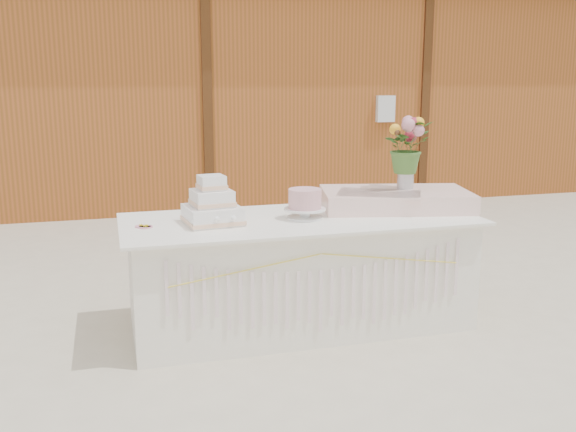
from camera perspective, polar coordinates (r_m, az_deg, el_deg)
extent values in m
plane|color=beige|center=(4.59, 1.03, -9.59)|extent=(80.00, 80.00, 0.00)
cube|color=#9B4C20|center=(10.16, -8.95, 10.86)|extent=(12.00, 4.00, 3.00)
cube|color=white|center=(4.46, 1.05, -5.11)|extent=(2.28, 0.88, 0.75)
cube|color=white|center=(4.37, 1.07, -0.28)|extent=(2.40, 1.00, 0.02)
cube|color=white|center=(4.20, -6.74, 0.11)|extent=(0.38, 0.38, 0.12)
cube|color=#FFC7A1|center=(4.21, -6.72, -0.36)|extent=(0.39, 0.39, 0.03)
cube|color=white|center=(4.18, -6.77, 1.60)|extent=(0.27, 0.27, 0.11)
cube|color=#FFC7A1|center=(4.19, -6.76, 1.20)|extent=(0.28, 0.28, 0.03)
cube|color=white|center=(4.17, -6.81, 2.96)|extent=(0.18, 0.18, 0.10)
cube|color=#FFC7A1|center=(4.17, -6.80, 2.63)|extent=(0.19, 0.19, 0.03)
cylinder|color=white|center=(4.33, 1.51, -0.15)|extent=(0.24, 0.24, 0.02)
cylinder|color=white|center=(4.32, 1.51, 0.25)|extent=(0.07, 0.07, 0.05)
cylinder|color=white|center=(4.32, 1.51, 0.62)|extent=(0.28, 0.28, 0.01)
cylinder|color=#DA9E9D|center=(4.30, 1.52, 1.56)|extent=(0.22, 0.22, 0.13)
cube|color=#FFD7CD|center=(4.73, 9.53, 1.47)|extent=(1.16, 0.83, 0.13)
cylinder|color=#B8B8BD|center=(4.80, 10.39, 3.38)|extent=(0.12, 0.12, 0.16)
imported|color=#3E6829|center=(4.77, 10.52, 6.64)|extent=(0.42, 0.39, 0.38)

